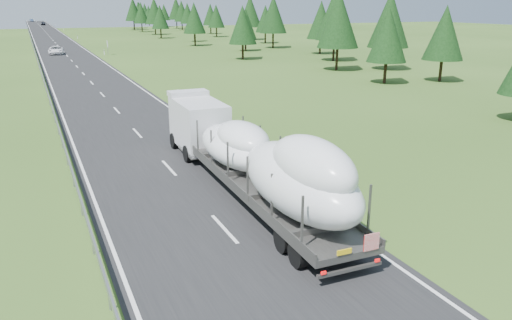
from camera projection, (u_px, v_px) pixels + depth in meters
name	position (u px, v px, depth m)	size (l,w,h in m)	color
ground	(224.00, 229.00, 21.08)	(400.00, 400.00, 0.00)	#32511B
road_surface	(60.00, 48.00, 108.04)	(10.00, 400.00, 0.02)	black
guardrail	(33.00, 46.00, 105.72)	(0.10, 400.00, 0.76)	slate
marker_posts	(70.00, 32.00, 158.26)	(0.13, 350.08, 1.00)	silver
highway_sign	(107.00, 45.00, 92.94)	(0.08, 0.90, 2.60)	slate
tree_line_right	(231.00, 15.00, 120.35)	(27.01, 288.19, 12.41)	black
boat_truck	(253.00, 154.00, 23.88)	(3.22, 19.82, 4.39)	silver
distant_van	(56.00, 50.00, 94.23)	(2.56, 5.54, 1.54)	white
distant_car_dark	(43.00, 23.00, 225.10)	(1.82, 4.53, 1.54)	black
distant_car_blue	(32.00, 20.00, 271.63)	(1.48, 4.25, 1.40)	#172742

